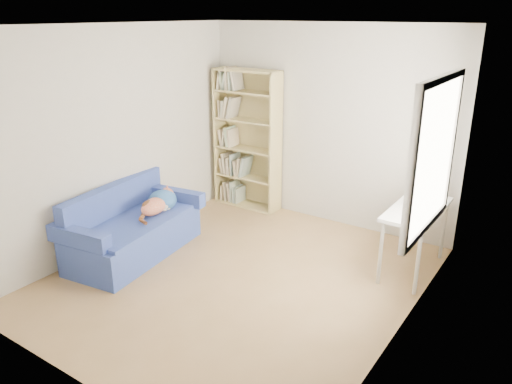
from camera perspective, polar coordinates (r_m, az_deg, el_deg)
ground at (r=5.48m, az=-2.02°, el=-9.75°), size 4.00×4.00×0.00m
room_shell at (r=4.86m, az=-1.06°, el=7.10°), size 3.54×4.04×2.62m
sofa at (r=6.06m, az=-13.76°, el=-4.02°), size 0.99×1.74×0.81m
bookshelf at (r=7.16m, az=-0.99°, el=5.33°), size 0.99×0.31×1.98m
desk at (r=5.61m, az=17.89°, el=-2.51°), size 0.49×1.06×0.75m
pen_cup at (r=5.57m, az=17.47°, el=-0.96°), size 0.09×0.09×0.18m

